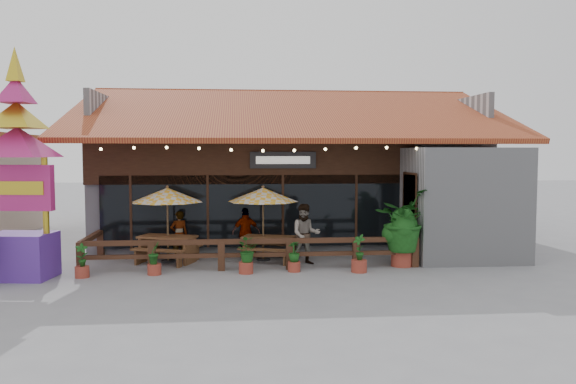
{
  "coord_description": "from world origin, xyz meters",
  "views": [
    {
      "loc": [
        -2.04,
        -16.82,
        3.44
      ],
      "look_at": [
        -0.36,
        1.5,
        2.15
      ],
      "focal_mm": 35.0,
      "sensor_mm": 36.0,
      "label": 1
    }
  ],
  "objects": [
    {
      "name": "picnic_table_left",
      "position": [
        -4.22,
        0.89,
        0.57
      ],
      "size": [
        2.18,
        2.04,
        0.84
      ],
      "color": "brown",
      "rests_on": "ground"
    },
    {
      "name": "umbrella_right",
      "position": [
        -1.2,
        0.99,
        2.1
      ],
      "size": [
        2.6,
        2.6,
        2.41
      ],
      "color": "brown",
      "rests_on": "ground"
    },
    {
      "name": "planter_d",
      "position": [
        -0.4,
        -0.84,
        0.43
      ],
      "size": [
        0.45,
        0.45,
        0.89
      ],
      "color": "maroon",
      "rests_on": "ground"
    },
    {
      "name": "umbrella_left",
      "position": [
        -4.21,
        0.93,
        2.11
      ],
      "size": [
        2.73,
        2.73,
        2.43
      ],
      "color": "brown",
      "rests_on": "ground"
    },
    {
      "name": "restaurant_building",
      "position": [
        0.26,
        6.61,
        2.21
      ],
      "size": [
        15.5,
        14.73,
        6.09
      ],
      "color": "#AEAEB3",
      "rests_on": "ground"
    },
    {
      "name": "diner_c",
      "position": [
        -1.74,
        1.7,
        0.8
      ],
      "size": [
        1.0,
        0.57,
        1.61
      ],
      "primitive_type": "imported",
      "rotation": [
        0.0,
        0.0,
        3.34
      ],
      "color": "#371E11",
      "rests_on": "ground"
    },
    {
      "name": "patio_railing",
      "position": [
        -2.25,
        -0.27,
        0.61
      ],
      "size": [
        10.0,
        2.6,
        0.92
      ],
      "color": "#4B281A",
      "rests_on": "ground"
    },
    {
      "name": "diner_b",
      "position": [
        0.06,
        0.18,
        0.94
      ],
      "size": [
        0.92,
        0.72,
        1.87
      ],
      "primitive_type": "imported",
      "rotation": [
        0.0,
        0.0,
        -0.02
      ],
      "color": "#371E11",
      "rests_on": "ground"
    },
    {
      "name": "tropical_plant",
      "position": [
        2.94,
        -0.36,
        1.35
      ],
      "size": [
        2.19,
        2.25,
        2.37
      ],
      "color": "maroon",
      "rests_on": "ground"
    },
    {
      "name": "thai_sign_tower",
      "position": [
        -7.93,
        -1.02,
        3.57
      ],
      "size": [
        2.82,
        2.82,
        6.75
      ],
      "color": "#532895",
      "rests_on": "ground"
    },
    {
      "name": "planter_e",
      "position": [
        1.47,
        -1.09,
        0.46
      ],
      "size": [
        0.45,
        0.47,
        1.1
      ],
      "color": "maroon",
      "rests_on": "ground"
    },
    {
      "name": "ground",
      "position": [
        0.0,
        0.0,
        0.0
      ],
      "size": [
        100.0,
        100.0,
        0.0
      ],
      "primitive_type": "plane",
      "color": "gray",
      "rests_on": "ground"
    },
    {
      "name": "planter_c",
      "position": [
        -1.79,
        -0.96,
        0.57
      ],
      "size": [
        0.81,
        0.8,
        1.01
      ],
      "color": "maroon",
      "rests_on": "ground"
    },
    {
      "name": "picnic_table_right",
      "position": [
        -1.03,
        0.84,
        0.53
      ],
      "size": [
        2.02,
        1.88,
        0.79
      ],
      "color": "brown",
      "rests_on": "ground"
    },
    {
      "name": "diner_a",
      "position": [
        -3.92,
        1.53,
        0.78
      ],
      "size": [
        0.66,
        0.55,
        1.56
      ],
      "primitive_type": "imported",
      "rotation": [
        0.0,
        0.0,
        3.5
      ],
      "color": "#371E11",
      "rests_on": "ground"
    },
    {
      "name": "planter_b",
      "position": [
        -4.37,
        -0.9,
        0.43
      ],
      "size": [
        0.42,
        0.44,
        0.95
      ],
      "color": "maroon",
      "rests_on": "ground"
    },
    {
      "name": "planter_a",
      "position": [
        -6.31,
        -1.07,
        0.4
      ],
      "size": [
        0.39,
        0.39,
        0.95
      ],
      "color": "maroon",
      "rests_on": "ground"
    }
  ]
}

